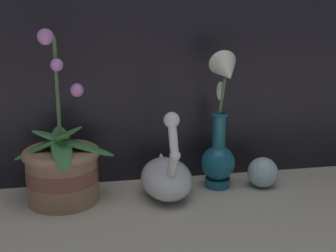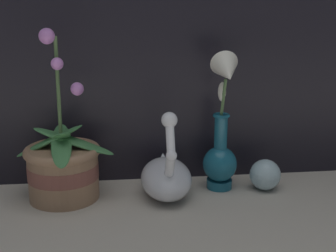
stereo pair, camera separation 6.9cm
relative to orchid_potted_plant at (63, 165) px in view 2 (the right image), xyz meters
name	(u,v)px [view 2 (the right image)]	position (x,y,z in m)	size (l,w,h in m)	color
ground_plane	(168,215)	(0.22, -0.12, -0.08)	(2.80, 2.80, 0.00)	#BCB2A3
orchid_potted_plant	(63,165)	(0.00, 0.00, 0.00)	(0.23, 0.23, 0.38)	#9E7556
swan_figurine	(166,175)	(0.23, -0.02, -0.03)	(0.12, 0.21, 0.21)	white
blue_vase	(222,138)	(0.36, 0.01, 0.05)	(0.08, 0.12, 0.33)	#195B75
glass_sphere	(265,175)	(0.47, -0.01, -0.04)	(0.07, 0.07, 0.07)	silver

